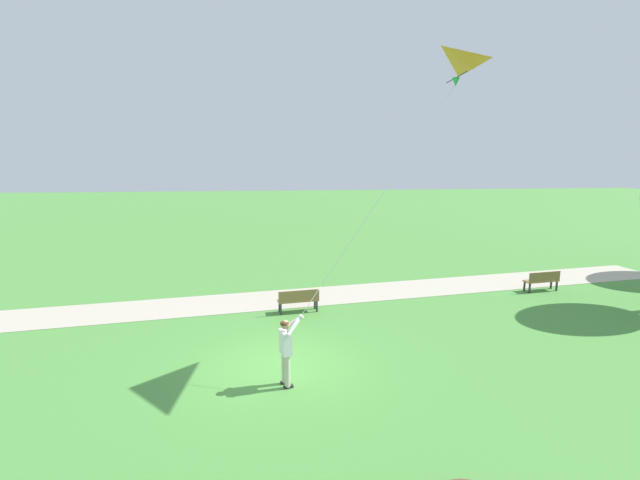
% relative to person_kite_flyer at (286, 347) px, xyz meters
% --- Properties ---
extents(ground_plane, '(120.00, 120.00, 0.00)m').
position_rel_person_kite_flyer_xyz_m(ground_plane, '(-1.18, -0.19, -1.05)').
color(ground_plane, '#4C8E3D').
extents(walkway_path, '(7.11, 32.00, 0.02)m').
position_rel_person_kite_flyer_xyz_m(walkway_path, '(-7.16, 1.81, -1.04)').
color(walkway_path, '#B7AD99').
rests_on(walkway_path, ground).
extents(person_kite_flyer, '(0.50, 0.63, 1.83)m').
position_rel_person_kite_flyer_xyz_m(person_kite_flyer, '(0.00, 0.00, 0.00)').
color(person_kite_flyer, '#232328').
rests_on(person_kite_flyer, ground).
extents(flying_kite, '(2.31, 4.30, 6.51)m').
position_rel_person_kite_flyer_xyz_m(flying_kite, '(-1.41, 4.11, 6.83)').
color(flying_kite, orange).
extents(park_bench_near_walkway, '(0.66, 1.55, 0.88)m').
position_rel_person_kite_flyer_xyz_m(park_bench_near_walkway, '(-5.29, 0.58, -0.54)').
color(park_bench_near_walkway, olive).
rests_on(park_bench_near_walkway, ground).
extents(park_bench_far_walkway, '(0.66, 1.55, 0.88)m').
position_rel_person_kite_flyer_xyz_m(park_bench_far_walkway, '(-6.84, 10.96, -0.54)').
color(park_bench_far_walkway, olive).
rests_on(park_bench_far_walkway, ground).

